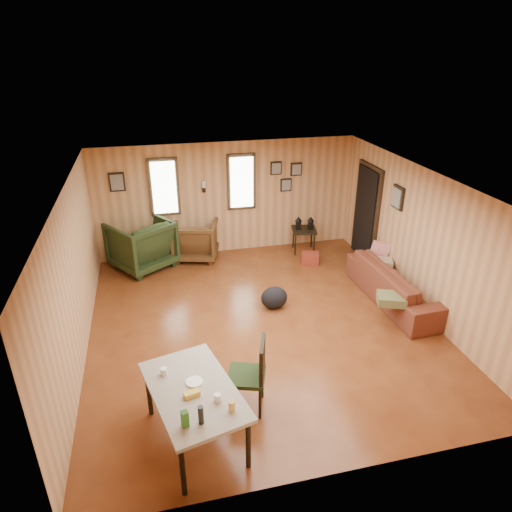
{
  "coord_description": "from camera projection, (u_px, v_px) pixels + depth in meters",
  "views": [
    {
      "loc": [
        -1.57,
        -6.15,
        4.25
      ],
      "look_at": [
        0.0,
        0.4,
        1.05
      ],
      "focal_mm": 32.0,
      "sensor_mm": 36.0,
      "label": 1
    }
  ],
  "objects": [
    {
      "name": "backpack",
      "position": [
        274.0,
        298.0,
        7.91
      ],
      "size": [
        0.51,
        0.41,
        0.4
      ],
      "rotation": [
        0.0,
        0.0,
        0.14
      ],
      "color": "black",
      "rests_on": "ground"
    },
    {
      "name": "sofa",
      "position": [
        400.0,
        278.0,
        8.03
      ],
      "size": [
        0.77,
        2.33,
        0.9
      ],
      "primitive_type": "imported",
      "rotation": [
        0.0,
        0.0,
        1.61
      ],
      "color": "brown",
      "rests_on": "ground"
    },
    {
      "name": "recliner_brown",
      "position": [
        196.0,
        238.0,
        9.65
      ],
      "size": [
        1.08,
        1.04,
        0.92
      ],
      "primitive_type": "imported",
      "rotation": [
        0.0,
        0.0,
        2.87
      ],
      "color": "#503318",
      "rests_on": "ground"
    },
    {
      "name": "recliner_green",
      "position": [
        141.0,
        242.0,
        9.2
      ],
      "size": [
        1.46,
        1.44,
        1.11
      ],
      "primitive_type": "imported",
      "rotation": [
        0.0,
        0.0,
        -2.55
      ],
      "color": "#243217",
      "rests_on": "ground"
    },
    {
      "name": "side_table",
      "position": [
        304.0,
        228.0,
        9.9
      ],
      "size": [
        0.6,
        0.6,
        0.81
      ],
      "rotation": [
        0.0,
        0.0,
        -0.21
      ],
      "color": "black",
      "rests_on": "ground"
    },
    {
      "name": "dining_table",
      "position": [
        194.0,
        394.0,
        5.08
      ],
      "size": [
        1.19,
        1.62,
        0.96
      ],
      "rotation": [
        0.0,
        0.0,
        0.24
      ],
      "color": "gray",
      "rests_on": "ground"
    },
    {
      "name": "end_table",
      "position": [
        148.0,
        251.0,
        9.28
      ],
      "size": [
        0.63,
        0.61,
        0.63
      ],
      "rotation": [
        0.0,
        0.0,
        -0.42
      ],
      "color": "black",
      "rests_on": "ground"
    },
    {
      "name": "room",
      "position": [
        268.0,
        249.0,
        7.32
      ],
      "size": [
        5.54,
        6.04,
        2.44
      ],
      "color": "brown",
      "rests_on": "ground"
    },
    {
      "name": "dining_chair",
      "position": [
        253.0,
        371.0,
        5.6
      ],
      "size": [
        0.58,
        0.58,
        1.01
      ],
      "rotation": [
        0.0,
        0.0,
        -0.32
      ],
      "color": "#243217",
      "rests_on": "ground"
    },
    {
      "name": "sofa_pillows",
      "position": [
        386.0,
        276.0,
        7.98
      ],
      "size": [
        1.06,
        1.92,
        0.39
      ],
      "rotation": [
        0.0,
        0.0,
        -0.37
      ],
      "color": "brown",
      "rests_on": "sofa"
    },
    {
      "name": "cooler",
      "position": [
        310.0,
        258.0,
        9.5
      ],
      "size": [
        0.41,
        0.34,
        0.25
      ],
      "rotation": [
        0.0,
        0.0,
        -0.31
      ],
      "color": "maroon",
      "rests_on": "ground"
    }
  ]
}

